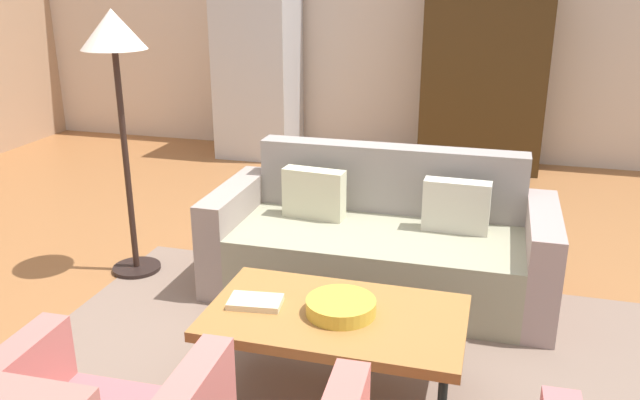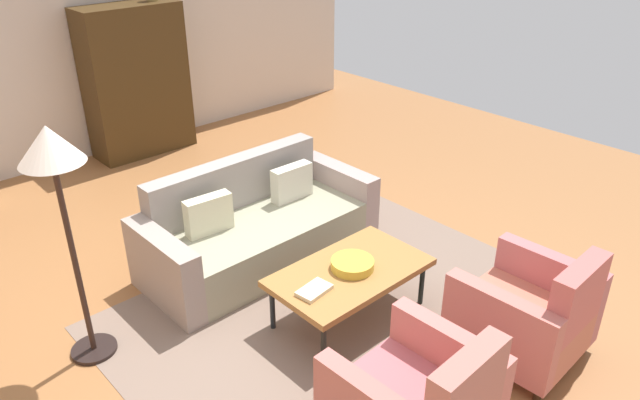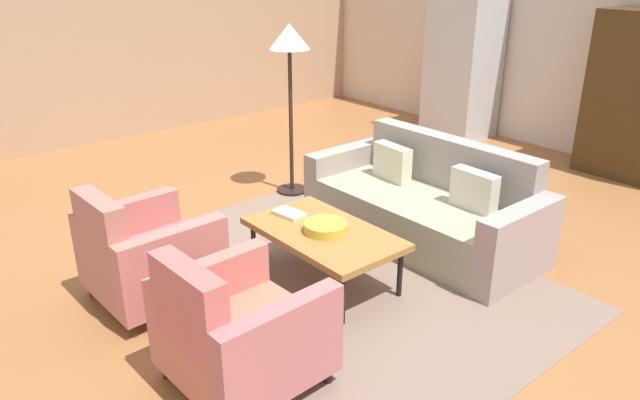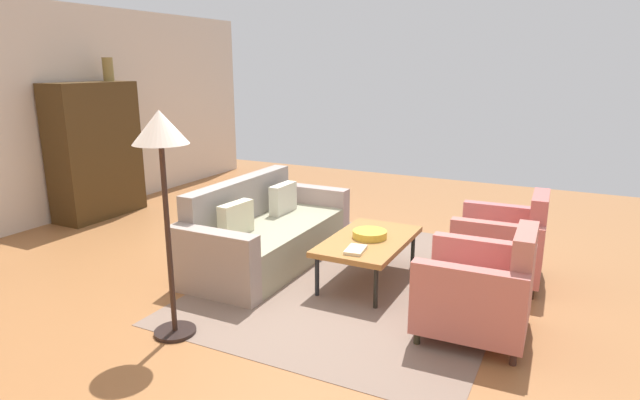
% 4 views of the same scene
% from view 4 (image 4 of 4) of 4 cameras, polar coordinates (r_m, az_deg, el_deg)
% --- Properties ---
extents(ground_plane, '(10.60, 10.60, 0.00)m').
position_cam_4_polar(ground_plane, '(5.23, -4.33, -8.43)').
color(ground_plane, '#9A6337').
extents(wall_back, '(8.83, 0.12, 2.80)m').
position_cam_4_polar(wall_back, '(7.47, -29.97, 7.72)').
color(wall_back, beige).
rests_on(wall_back, ground).
extents(area_rug, '(3.40, 2.60, 0.01)m').
position_cam_4_polar(area_rug, '(5.21, 4.64, -8.48)').
color(area_rug, '#7D6758').
rests_on(area_rug, ground).
extents(couch, '(2.10, 0.91, 0.86)m').
position_cam_4_polar(couch, '(5.60, -6.15, -3.74)').
color(couch, gray).
rests_on(couch, ground).
extents(coffee_table, '(1.20, 0.70, 0.43)m').
position_cam_4_polar(coffee_table, '(5.05, 5.26, -4.54)').
color(coffee_table, black).
rests_on(coffee_table, ground).
extents(armchair_left, '(0.82, 0.82, 0.88)m').
position_cam_4_polar(armchair_left, '(4.25, 17.16, -9.60)').
color(armchair_left, '#2E2D1F').
rests_on(armchair_left, ground).
extents(armchair_right, '(0.83, 0.83, 0.88)m').
position_cam_4_polar(armchair_right, '(5.36, 19.39, -4.71)').
color(armchair_right, '#38231E').
rests_on(armchair_right, ground).
extents(fruit_bowl, '(0.33, 0.33, 0.07)m').
position_cam_4_polar(fruit_bowl, '(5.05, 5.38, -3.69)').
color(fruit_bowl, gold).
rests_on(fruit_bowl, coffee_table).
extents(book_stack, '(0.27, 0.19, 0.03)m').
position_cam_4_polar(book_stack, '(4.69, 3.85, -5.38)').
color(book_stack, beige).
rests_on(book_stack, coffee_table).
extents(cabinet, '(1.20, 0.51, 1.80)m').
position_cam_4_polar(cabinet, '(7.74, -23.09, 4.91)').
color(cabinet, '#402B12').
rests_on(cabinet, ground).
extents(vase_tall, '(0.14, 0.14, 0.31)m').
position_cam_4_polar(vase_tall, '(7.88, -21.87, 12.93)').
color(vase_tall, olive).
rests_on(vase_tall, cabinet).
extents(floor_lamp, '(0.40, 0.40, 1.72)m').
position_cam_4_polar(floor_lamp, '(3.93, -16.71, 5.28)').
color(floor_lamp, black).
rests_on(floor_lamp, ground).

